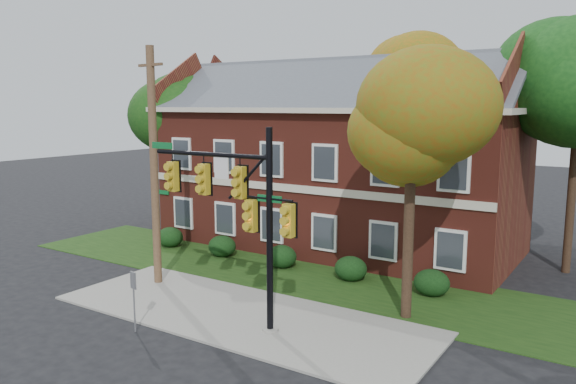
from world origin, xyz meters
The scene contains 15 objects.
ground centered at (0.00, 0.00, 0.00)m, with size 120.00×120.00×0.00m, color black.
sidewalk centered at (0.00, 1.00, 0.04)m, with size 14.00×5.00×0.08m, color gray.
grass_strip centered at (0.00, 6.00, 0.02)m, with size 30.00×6.00×0.04m, color #193811.
apartment_building centered at (-2.00, 11.95, 4.99)m, with size 18.80×8.80×9.74m.
hedge_far_left centered at (-9.00, 6.70, 0.53)m, with size 1.40×1.26×1.05m, color black.
hedge_left centered at (-5.50, 6.70, 0.53)m, with size 1.40×1.26×1.05m, color black.
hedge_center centered at (-2.00, 6.70, 0.53)m, with size 1.40×1.26×1.05m, color black.
hedge_right centered at (1.50, 6.70, 0.53)m, with size 1.40×1.26×1.05m, color black.
hedge_far_right centered at (5.00, 6.70, 0.53)m, with size 1.40×1.26×1.05m, color black.
tree_near_right centered at (5.22, 3.87, 6.67)m, with size 4.50×4.25×8.58m.
tree_left_rear centered at (-11.73, 10.84, 6.68)m, with size 5.40×5.10×8.88m.
tree_far_rear centered at (-0.66, 19.79, 8.84)m, with size 6.84×6.46×11.52m.
traffic_signal centered at (0.55, 0.33, 4.15)m, with size 5.99×0.54×6.69m.
utility_pole centered at (-5.06, 2.00, 4.91)m, with size 1.50×0.37×9.67m.
sign_post centered at (-2.01, -2.00, 1.38)m, with size 0.30×0.09×2.03m.
Camera 1 is at (11.69, -13.97, 7.38)m, focal length 35.00 mm.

